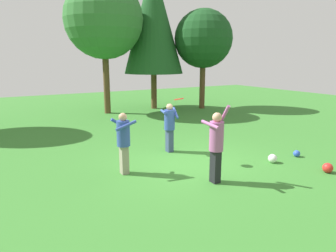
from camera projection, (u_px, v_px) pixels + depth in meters
The scene contains 11 objects.
ground_plane at pixel (188, 163), 8.67m from camera, with size 40.00×40.00×0.00m, color #387A2D.
person_thrower at pixel (216, 141), 7.09m from camera, with size 0.49×0.60×1.91m.
person_catcher at pixel (169, 124), 9.54m from camera, with size 0.61×0.64×1.57m.
person_bystander at pixel (123, 138), 7.67m from camera, with size 0.56×0.49×1.62m.
frisbee at pixel (179, 99), 8.31m from camera, with size 0.36×0.36×0.08m.
ball_white at pixel (273, 158), 8.66m from camera, with size 0.25×0.25×0.25m, color white.
ball_blue at pixel (297, 153), 9.20m from camera, with size 0.21×0.21×0.21m, color blue.
ball_red at pixel (328, 168), 7.90m from camera, with size 0.27×0.27×0.27m, color red.
tree_far_right at pixel (203, 39), 17.54m from camera, with size 3.41×3.41×5.82m.
tree_center at pixel (104, 20), 15.64m from camera, with size 4.13×4.13×7.05m.
tree_right at pixel (153, 19), 17.19m from camera, with size 3.46×3.46×8.28m.
Camera 1 is at (-4.58, -6.86, 2.94)m, focal length 31.97 mm.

